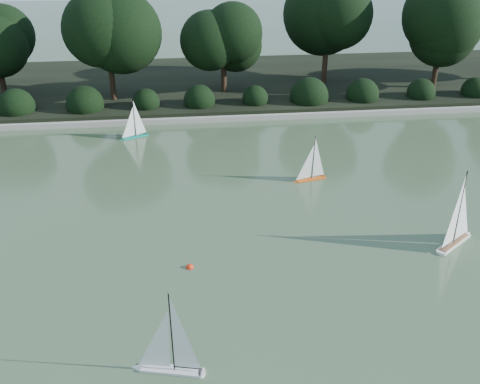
# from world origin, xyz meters

# --- Properties ---
(ground) EXTENTS (80.00, 80.00, 0.00)m
(ground) POSITION_xyz_m (0.00, 0.00, 0.00)
(ground) COLOR #33462A
(ground) RESTS_ON ground
(pond_coping) EXTENTS (40.00, 0.35, 0.18)m
(pond_coping) POSITION_xyz_m (0.00, 9.00, 0.09)
(pond_coping) COLOR gray
(pond_coping) RESTS_ON ground
(far_bank) EXTENTS (40.00, 8.00, 0.30)m
(far_bank) POSITION_xyz_m (0.00, 13.00, 0.15)
(far_bank) COLOR black
(far_bank) RESTS_ON ground
(tree_line) EXTENTS (26.31, 3.93, 4.39)m
(tree_line) POSITION_xyz_m (1.23, 11.44, 2.64)
(tree_line) COLOR black
(tree_line) RESTS_ON ground
(shrub_hedge) EXTENTS (29.10, 1.10, 1.10)m
(shrub_hedge) POSITION_xyz_m (0.00, 9.90, 0.45)
(shrub_hedge) COLOR black
(shrub_hedge) RESTS_ON ground
(sailboat_white_a) EXTENTS (1.15, 0.45, 1.57)m
(sailboat_white_a) POSITION_xyz_m (-1.09, -2.04, 0.25)
(sailboat_white_a) COLOR silver
(sailboat_white_a) RESTS_ON ground
(sailboat_white_b) EXTENTS (1.17, 0.91, 1.81)m
(sailboat_white_b) POSITION_xyz_m (4.95, 0.86, 0.28)
(sailboat_white_b) COLOR silver
(sailboat_white_b) RESTS_ON ground
(sailboat_orange) EXTENTS (0.95, 0.36, 1.30)m
(sailboat_orange) POSITION_xyz_m (2.55, 4.17, 0.20)
(sailboat_orange) COLOR #EB5A12
(sailboat_orange) RESTS_ON ground
(sailboat_teal) EXTENTS (0.91, 0.52, 1.30)m
(sailboat_teal) POSITION_xyz_m (-2.17, 7.75, 0.20)
(sailboat_teal) COLOR #0C8A75
(sailboat_teal) RESTS_ON ground
(race_buoy) EXTENTS (0.15, 0.15, 0.15)m
(race_buoy) POSITION_xyz_m (-0.64, 0.59, 0.00)
(race_buoy) COLOR red
(race_buoy) RESTS_ON ground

